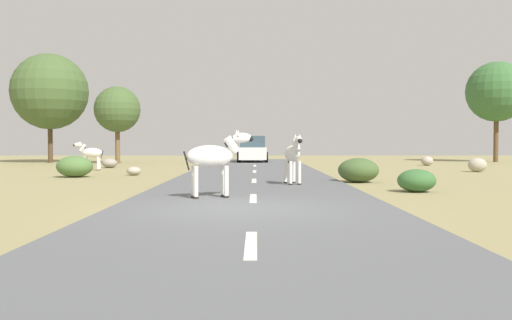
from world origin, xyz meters
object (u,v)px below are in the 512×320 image
object	(u,v)px
bush_2	(76,166)
rock_3	(111,163)
bush_1	(360,170)
rock_4	(135,171)
tree_2	(119,110)
rock_2	(428,161)
zebra_0	(294,155)
zebra_2	(92,153)
bush_0	(418,181)
car_0	(254,150)
tree_0	(51,92)
rock_0	(479,165)
zebra_1	(215,157)
tree_3	(498,92)

from	to	relation	value
bush_2	rock_3	world-z (taller)	bush_2
bush_1	rock_4	size ratio (longest dim) A/B	2.23
tree_2	bush_1	size ratio (longest dim) A/B	3.52
rock_2	zebra_0	bearing A→B (deg)	-120.67
rock_2	rock_3	distance (m)	18.20
zebra_2	bush_0	distance (m)	17.26
car_0	tree_0	distance (m)	14.10
rock_2	bush_0	bearing A→B (deg)	-108.00
car_0	rock_0	size ratio (longest dim) A/B	5.12
bush_0	bush_2	world-z (taller)	bush_2
zebra_0	bush_0	xyz separation A→B (m)	(3.33, -2.15, -0.68)
bush_2	rock_3	bearing A→B (deg)	94.96
zebra_0	bush_1	size ratio (longest dim) A/B	1.20
tree_2	bush_1	bearing A→B (deg)	-53.08
tree_2	rock_0	xyz separation A→B (m)	(19.26, -10.04, -3.15)
rock_0	zebra_1	bearing A→B (deg)	-132.64
bush_2	rock_0	distance (m)	17.92
tree_3	rock_0	distance (m)	14.86
zebra_1	rock_3	world-z (taller)	zebra_1
zebra_2	rock_2	bearing A→B (deg)	-70.55
tree_0	bush_2	size ratio (longest dim) A/B	5.12
bush_1	rock_3	bearing A→B (deg)	137.02
zebra_1	rock_4	size ratio (longest dim) A/B	2.70
zebra_1	rock_2	xyz separation A→B (m)	(11.12, 19.21, -0.76)
tree_0	tree_3	distance (m)	30.45
bush_1	rock_2	bearing A→B (deg)	64.15
zebra_1	bush_0	distance (m)	5.95
zebra_0	bush_2	bearing A→B (deg)	-37.39
tree_2	rock_0	distance (m)	21.94
zebra_1	rock_0	bearing A→B (deg)	119.97
zebra_0	zebra_2	bearing A→B (deg)	-55.82
rock_0	rock_4	xyz separation A→B (m)	(-15.45, -2.52, -0.15)
tree_2	rock_3	world-z (taller)	tree_2
zebra_1	car_0	bearing A→B (deg)	160.76
tree_0	bush_1	distance (m)	25.37
bush_1	rock_4	bearing A→B (deg)	154.91
bush_1	rock_2	size ratio (longest dim) A/B	2.00
tree_0	rock_4	size ratio (longest dim) A/B	11.53
zebra_0	rock_2	bearing A→B (deg)	-130.71
rock_2	rock_3	world-z (taller)	rock_2
bush_2	rock_2	xyz separation A→B (m)	(17.30, 10.68, -0.15)
bush_0	rock_3	bearing A→B (deg)	130.86
tree_3	bush_0	world-z (taller)	tree_3
bush_0	rock_3	size ratio (longest dim) A/B	1.34
tree_3	rock_3	size ratio (longest dim) A/B	8.63
car_0	tree_2	bearing A→B (deg)	-169.66
rock_0	zebra_0	bearing A→B (deg)	-138.36
zebra_1	tree_0	xyz separation A→B (m)	(-12.77, 23.72, 3.71)
zebra_1	rock_4	xyz separation A→B (m)	(-4.11, 9.79, -0.85)
zebra_1	tree_2	bearing A→B (deg)	-177.90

